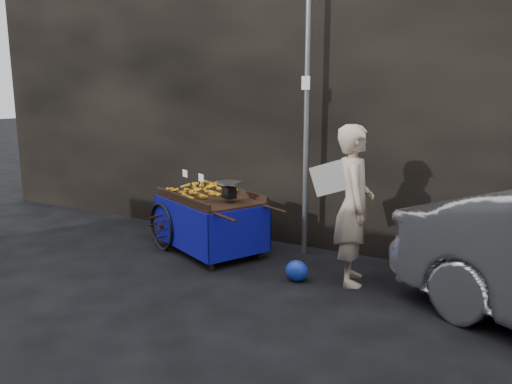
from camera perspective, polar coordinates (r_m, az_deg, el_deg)
The scene contains 6 objects.
ground at distance 6.34m, azimuth -1.96°, elevation -9.69°, with size 80.00×80.00×0.00m, color black.
building_wall at distance 8.11m, azimuth 10.39°, elevation 12.71°, with size 13.50×2.00×5.00m.
street_pole at distance 6.94m, azimuth 5.83°, elevation 9.04°, with size 0.12×0.10×4.00m.
banana_cart at distance 7.21m, azimuth -5.49°, elevation -1.19°, with size 2.35×1.75×1.17m.
vendor at distance 6.02m, azimuth 11.12°, elevation -1.49°, with size 0.87×0.82×1.91m.
plastic_bag at distance 6.19m, azimuth 4.69°, elevation -8.97°, with size 0.29×0.23×0.26m, color #172EAE.
Camera 1 is at (3.14, -5.02, 2.26)m, focal length 35.00 mm.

